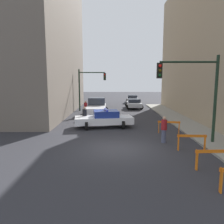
{
  "coord_description": "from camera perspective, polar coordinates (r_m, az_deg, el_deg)",
  "views": [
    {
      "loc": [
        -0.29,
        -12.0,
        3.87
      ],
      "look_at": [
        -0.26,
        7.42,
        1.02
      ],
      "focal_mm": 35.0,
      "sensor_mm": 36.0,
      "label": 1
    }
  ],
  "objects": [
    {
      "name": "barrier_back",
      "position": [
        12.9,
        20.02,
        -6.8
      ],
      "size": [
        1.6,
        0.23,
        0.9
      ],
      "rotation": [
        0.0,
        0.0,
        -0.05
      ],
      "color": "orange",
      "rests_on": "ground_plane"
    },
    {
      "name": "barrier_corner",
      "position": [
        16.53,
        14.56,
        -3.29
      ],
      "size": [
        1.58,
        0.42,
        0.9
      ],
      "rotation": [
        0.0,
        0.0,
        -0.18
      ],
      "color": "orange",
      "rests_on": "ground_plane"
    },
    {
      "name": "parked_car_mid",
      "position": [
        37.96,
        5.31,
        3.48
      ],
      "size": [
        2.53,
        4.44,
        1.31
      ],
      "rotation": [
        0.0,
        0.0,
        -0.09
      ],
      "color": "silver",
      "rests_on": "ground_plane"
    },
    {
      "name": "building_corner_left",
      "position": [
        29.16,
        -25.32,
        19.61
      ],
      "size": [
        14.0,
        20.0,
        19.9
      ],
      "color": "#6B6056",
      "rests_on": "ground_plane"
    },
    {
      "name": "pedestrian_corner",
      "position": [
        23.82,
        -6.98,
        1.02
      ],
      "size": [
        0.38,
        0.38,
        1.66
      ],
      "rotation": [
        0.0,
        0.0,
        3.07
      ],
      "color": "#474C66",
      "rests_on": "ground_plane"
    },
    {
      "name": "pedestrian_crossing",
      "position": [
        18.57,
        -7.25,
        -1.05
      ],
      "size": [
        0.51,
        0.51,
        1.66
      ],
      "rotation": [
        0.0,
        0.0,
        3.93
      ],
      "color": "#382D23",
      "rests_on": "ground_plane"
    },
    {
      "name": "traffic_light_near",
      "position": [
        13.95,
        21.14,
        6.38
      ],
      "size": [
        3.64,
        0.35,
        5.2
      ],
      "color": "black",
      "rests_on": "sidewalk_right"
    },
    {
      "name": "barrier_mid",
      "position": [
        10.58,
        24.86,
        -10.38
      ],
      "size": [
        1.6,
        0.22,
        0.9
      ],
      "rotation": [
        0.0,
        0.0,
        0.04
      ],
      "color": "orange",
      "rests_on": "ground_plane"
    },
    {
      "name": "police_car",
      "position": [
        17.99,
        -2.09,
        -1.74
      ],
      "size": [
        4.91,
        2.78,
        1.52
      ],
      "rotation": [
        0.0,
        0.0,
        1.71
      ],
      "color": "white",
      "rests_on": "ground_plane"
    },
    {
      "name": "pedestrian_sidewalk",
      "position": [
        13.97,
        13.34,
        -4.34
      ],
      "size": [
        0.48,
        0.48,
        1.66
      ],
      "rotation": [
        0.0,
        0.0,
        5.16
      ],
      "color": "#474C66",
      "rests_on": "ground_plane"
    },
    {
      "name": "parked_car_near",
      "position": [
        30.28,
        5.66,
        2.24
      ],
      "size": [
        2.28,
        4.3,
        1.31
      ],
      "rotation": [
        0.0,
        0.0,
        -0.0
      ],
      "color": "silver",
      "rests_on": "ground_plane"
    },
    {
      "name": "white_truck",
      "position": [
        24.11,
        -4.16,
        1.25
      ],
      "size": [
        2.68,
        5.42,
        1.9
      ],
      "rotation": [
        0.0,
        0.0,
        0.01
      ],
      "color": "silver",
      "rests_on": "ground_plane"
    },
    {
      "name": "traffic_light_far",
      "position": [
        27.7,
        -6.38,
        7.31
      ],
      "size": [
        3.44,
        0.35,
        5.2
      ],
      "color": "black",
      "rests_on": "ground_plane"
    },
    {
      "name": "ground_plane",
      "position": [
        12.61,
        1.26,
        -9.53
      ],
      "size": [
        120.0,
        120.0,
        0.0
      ],
      "primitive_type": "plane",
      "color": "#2D2D33"
    }
  ]
}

